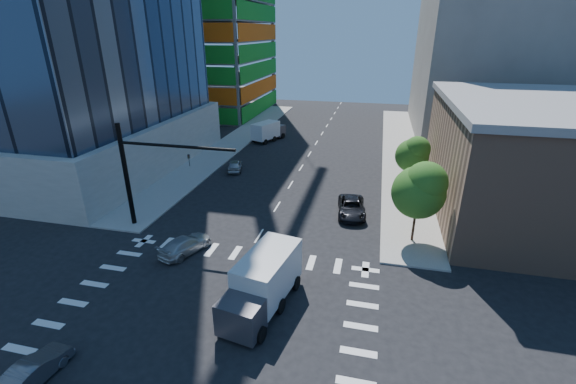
# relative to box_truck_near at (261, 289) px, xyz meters

# --- Properties ---
(ground) EXTENTS (160.00, 160.00, 0.00)m
(ground) POSITION_rel_box_truck_near_xyz_m (-2.87, -3.17, -1.49)
(ground) COLOR black
(ground) RESTS_ON ground
(road_markings) EXTENTS (20.00, 20.00, 0.01)m
(road_markings) POSITION_rel_box_truck_near_xyz_m (-2.87, -3.17, -1.48)
(road_markings) COLOR silver
(road_markings) RESTS_ON ground
(sidewalk_ne) EXTENTS (5.00, 60.00, 0.15)m
(sidewalk_ne) POSITION_rel_box_truck_near_xyz_m (9.63, 36.83, -1.41)
(sidewalk_ne) COLOR gray
(sidewalk_ne) RESTS_ON ground
(sidewalk_nw) EXTENTS (5.00, 60.00, 0.15)m
(sidewalk_nw) POSITION_rel_box_truck_near_xyz_m (-15.37, 36.83, -1.41)
(sidewalk_nw) COLOR gray
(sidewalk_nw) RESTS_ON ground
(commercial_building) EXTENTS (20.50, 22.50, 10.60)m
(commercial_building) POSITION_rel_box_truck_near_xyz_m (22.13, 18.83, 3.82)
(commercial_building) COLOR #8F6A53
(commercial_building) RESTS_ON ground
(bg_building_ne) EXTENTS (24.00, 30.00, 28.00)m
(bg_building_ne) POSITION_rel_box_truck_near_xyz_m (24.13, 51.83, 12.51)
(bg_building_ne) COLOR slate
(bg_building_ne) RESTS_ON ground
(signal_mast_nw) EXTENTS (10.20, 0.40, 9.00)m
(signal_mast_nw) POSITION_rel_box_truck_near_xyz_m (-12.87, 8.33, 4.01)
(signal_mast_nw) COLOR black
(signal_mast_nw) RESTS_ON sidewalk_nw
(tree_south) EXTENTS (4.16, 4.16, 6.82)m
(tree_south) POSITION_rel_box_truck_near_xyz_m (9.76, 10.73, 3.20)
(tree_south) COLOR #382316
(tree_south) RESTS_ON sidewalk_ne
(tree_north) EXTENTS (3.54, 3.52, 5.78)m
(tree_north) POSITION_rel_box_truck_near_xyz_m (10.06, 22.73, 2.50)
(tree_north) COLOR #382316
(tree_north) RESTS_ON sidewalk_ne
(car_nb_far) EXTENTS (3.04, 5.57, 1.48)m
(car_nb_far) POSITION_rel_box_truck_near_xyz_m (4.37, 14.76, -0.75)
(car_nb_far) COLOR black
(car_nb_far) RESTS_ON ground
(car_sb_near) EXTENTS (3.39, 4.92, 1.32)m
(car_sb_near) POSITION_rel_box_truck_near_xyz_m (-7.67, 5.10, -0.83)
(car_sb_near) COLOR #BABABA
(car_sb_near) RESTS_ON ground
(car_sb_mid) EXTENTS (2.57, 4.27, 1.36)m
(car_sb_mid) POSITION_rel_box_truck_near_xyz_m (-10.62, 23.95, -0.81)
(car_sb_mid) COLOR #A8AAAF
(car_sb_mid) RESTS_ON ground
(car_sb_cross) EXTENTS (1.59, 3.87, 1.25)m
(car_sb_cross) POSITION_rel_box_truck_near_xyz_m (-9.31, -7.63, -0.87)
(car_sb_cross) COLOR #58575D
(car_sb_cross) RESTS_ON ground
(box_truck_near) EXTENTS (3.81, 6.79, 3.36)m
(box_truck_near) POSITION_rel_box_truck_near_xyz_m (0.00, 0.00, 0.00)
(box_truck_near) COLOR black
(box_truck_near) RESTS_ON ground
(box_truck_far) EXTENTS (4.33, 6.14, 2.97)m
(box_truck_far) POSITION_rel_box_truck_near_xyz_m (-10.37, 38.69, -0.18)
(box_truck_far) COLOR black
(box_truck_far) RESTS_ON ground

